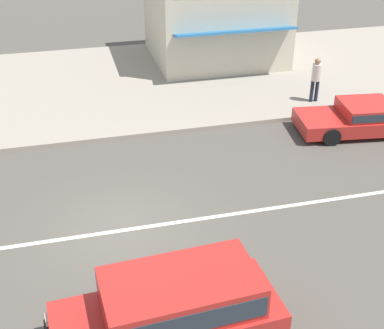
# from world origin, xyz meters

# --- Properties ---
(ground_plane) EXTENTS (160.00, 160.00, 0.00)m
(ground_plane) POSITION_xyz_m (0.00, 0.00, 0.00)
(ground_plane) COLOR #544F47
(lane_centre_stripe) EXTENTS (50.40, 0.14, 0.01)m
(lane_centre_stripe) POSITION_xyz_m (0.00, 0.00, 0.00)
(lane_centre_stripe) COLOR silver
(lane_centre_stripe) RESTS_ON ground
(kerb_strip) EXTENTS (68.00, 10.00, 0.15)m
(kerb_strip) POSITION_xyz_m (0.00, 10.08, 0.07)
(kerb_strip) COLOR #9E9384
(kerb_strip) RESTS_ON ground
(minivan_red_1) EXTENTS (4.59, 2.11, 1.56)m
(minivan_red_1) POSITION_xyz_m (0.52, -3.84, 0.84)
(minivan_red_1) COLOR red
(minivan_red_1) RESTS_ON ground
(sedan_red_2) EXTENTS (4.86, 2.35, 1.06)m
(sedan_red_2) POSITION_xyz_m (8.94, 3.70, 0.54)
(sedan_red_2) COLOR red
(sedan_red_2) RESTS_ON ground
(pedestrian_far_end) EXTENTS (0.34, 0.34, 1.72)m
(pedestrian_far_end) POSITION_xyz_m (8.26, 6.26, 1.16)
(pedestrian_far_end) COLOR #232838
(pedestrian_far_end) RESTS_ON kerb_strip
(shopfront_corner_warung) EXTENTS (5.77, 6.17, 4.33)m
(shopfront_corner_warung) POSITION_xyz_m (6.00, 12.24, 2.32)
(shopfront_corner_warung) COLOR beige
(shopfront_corner_warung) RESTS_ON kerb_strip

